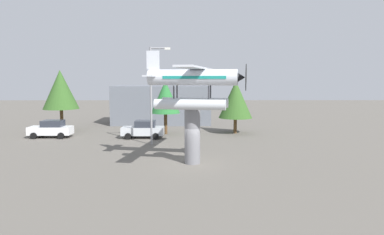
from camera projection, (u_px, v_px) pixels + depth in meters
name	position (u px, v px, depth m)	size (l,w,h in m)	color
ground_plane	(192.00, 163.00, 24.50)	(140.00, 140.00, 0.00)	#605B54
display_pedestal	(192.00, 136.00, 24.28)	(1.10, 1.10, 3.88)	slate
floatplane_monument	(194.00, 84.00, 23.84)	(7.13, 10.42, 4.00)	silver
car_near_white	(51.00, 129.00, 35.00)	(4.20, 2.02, 1.76)	white
car_mid_silver	(144.00, 129.00, 34.73)	(4.20, 2.02, 1.76)	silver
streetlight_primary	(153.00, 89.00, 30.74)	(1.84, 0.28, 8.70)	gray
storefront_building	(162.00, 105.00, 46.04)	(12.63, 6.20, 4.98)	slate
tree_west	(61.00, 90.00, 38.56)	(3.91, 3.91, 6.90)	brown
tree_east	(165.00, 97.00, 36.82)	(3.10, 3.10, 5.72)	brown
tree_center_back	(236.00, 99.00, 37.37)	(3.62, 3.62, 5.72)	brown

